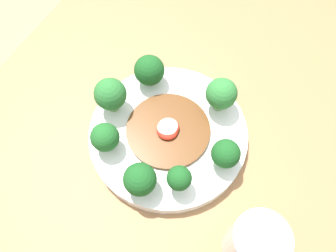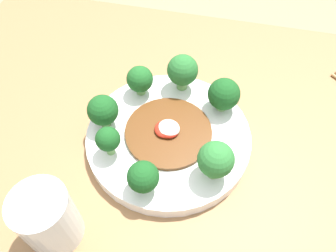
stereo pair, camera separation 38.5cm
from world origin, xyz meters
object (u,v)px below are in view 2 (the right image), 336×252
broccoli_west (103,111)px  broccoli_northeast (224,94)px  broccoli_south (143,177)px  broccoli_southwest (108,140)px  broccoli_southeast (216,160)px  broccoli_northwest (140,79)px  stirfry_center (168,131)px  drinking_glass (48,218)px  broccoli_north (184,71)px  plate (168,137)px

broccoli_west → broccoli_northeast: bearing=23.5°
broccoli_northeast → broccoli_south: (-0.09, -0.19, -0.00)m
broccoli_south → broccoli_southwest: 0.09m
broccoli_southeast → broccoli_west: (-0.20, 0.06, -0.01)m
broccoli_northwest → stirfry_center: 0.11m
broccoli_northwest → broccoli_southwest: bearing=-94.5°
broccoli_northwest → drinking_glass: bearing=-100.2°
broccoli_southeast → broccoli_north: 0.19m
broccoli_west → stirfry_center: 0.12m
broccoli_northwest → stirfry_center: (0.07, -0.08, -0.03)m
broccoli_north → broccoli_southwest: broccoli_north is taller
broccoli_northwest → broccoli_northeast: bearing=-1.0°
broccoli_southeast → broccoli_west: 0.21m
broccoli_north → stirfry_center: 0.12m
broccoli_south → stirfry_center: size_ratio=0.39×
broccoli_southeast → broccoli_northwest: broccoli_southeast is taller
broccoli_west → stirfry_center: (0.11, 0.01, -0.03)m
broccoli_southeast → broccoli_northeast: bearing=92.2°
broccoli_southeast → plate: bearing=144.9°
plate → broccoli_north: size_ratio=3.89×
broccoli_south → broccoli_west: bearing=133.9°
stirfry_center → drinking_glass: (-0.12, -0.20, 0.02)m
broccoli_northeast → stirfry_center: bearing=-136.3°
broccoli_west → broccoli_north: (0.11, 0.12, 0.01)m
broccoli_north → broccoli_northwest: broccoli_north is taller
broccoli_northeast → broccoli_southwest: size_ratio=1.12×
broccoli_west → broccoli_south: broccoli_west is taller
broccoli_northwest → drinking_glass: drinking_glass is taller
broccoli_south → broccoli_northeast: bearing=63.5°
broccoli_north → broccoli_south: broccoli_north is taller
plate → broccoli_southwest: size_ratio=4.94×
broccoli_west → broccoli_northeast: (0.19, 0.08, -0.00)m
plate → broccoli_west: 0.12m
plate → broccoli_southwest: bearing=-144.3°
broccoli_southwest → broccoli_northwest: bearing=85.5°
broccoli_west → broccoli_north: size_ratio=0.87×
stirfry_center → broccoli_north: bearing=88.4°
broccoli_north → broccoli_northwest: (-0.08, -0.03, -0.01)m
plate → broccoli_southeast: broccoli_southeast is taller
plate → broccoli_south: size_ratio=4.87×
broccoli_southwest → stirfry_center: broccoli_southwest is taller
broccoli_southeast → broccoli_west: size_ratio=1.12×
broccoli_north → stirfry_center: (-0.00, -0.11, -0.04)m
broccoli_southeast → broccoli_northwest: size_ratio=1.20×
broccoli_northeast → broccoli_north: 0.09m
plate → broccoli_west: bearing=-177.0°
broccoli_southeast → broccoli_northwest: bearing=138.2°
broccoli_southeast → stirfry_center: broccoli_southeast is taller
plate → broccoli_north: 0.13m
plate → broccoli_north: bearing=88.5°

